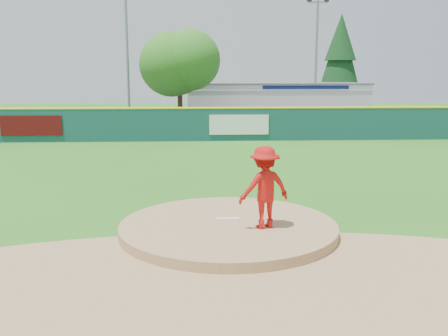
{
  "coord_description": "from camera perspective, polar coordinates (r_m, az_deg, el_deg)",
  "views": [
    {
      "loc": [
        -0.77,
        -12.14,
        3.93
      ],
      "look_at": [
        0.0,
        2.0,
        1.3
      ],
      "focal_mm": 40.0,
      "sensor_mm": 36.0,
      "label": 1
    }
  ],
  "objects": [
    {
      "name": "ground",
      "position": [
        12.78,
        0.49,
        -7.38
      ],
      "size": [
        120.0,
        120.0,
        0.0
      ],
      "primitive_type": "plane",
      "color": "#286B19",
      "rests_on": "ground"
    },
    {
      "name": "pitchers_mound",
      "position": [
        12.78,
        0.49,
        -7.38
      ],
      "size": [
        5.5,
        5.5,
        0.5
      ],
      "primitive_type": "cylinder",
      "color": "#9E774C",
      "rests_on": "ground"
    },
    {
      "name": "pitching_rubber",
      "position": [
        12.99,
        0.41,
        -5.84
      ],
      "size": [
        0.6,
        0.15,
        0.04
      ],
      "primitive_type": "cube",
      "color": "white",
      "rests_on": "pitchers_mound"
    },
    {
      "name": "infield_dirt_arc",
      "position": [
        9.98,
        1.6,
        -12.65
      ],
      "size": [
        15.4,
        15.4,
        0.01
      ],
      "primitive_type": "cylinder",
      "color": "#9E774C",
      "rests_on": "ground"
    },
    {
      "name": "parking_lot",
      "position": [
        39.34,
        -1.98,
        4.8
      ],
      "size": [
        44.0,
        16.0,
        0.02
      ],
      "primitive_type": "cube",
      "color": "#38383A",
      "rests_on": "ground"
    },
    {
      "name": "pitcher",
      "position": [
        12.16,
        4.65,
        -2.21
      ],
      "size": [
        1.48,
        1.13,
        2.02
      ],
      "primitive_type": "imported",
      "rotation": [
        0.0,
        0.0,
        3.47
      ],
      "color": "red",
      "rests_on": "pitchers_mound"
    },
    {
      "name": "van",
      "position": [
        36.52,
        1.31,
        5.41
      ],
      "size": [
        5.19,
        3.89,
        1.31
      ],
      "primitive_type": "imported",
      "rotation": [
        0.0,
        0.0,
        1.16
      ],
      "color": "white",
      "rests_on": "parking_lot"
    },
    {
      "name": "pool_building_grp",
      "position": [
        44.71,
        5.65,
        7.57
      ],
      "size": [
        15.2,
        8.2,
        3.31
      ],
      "color": "silver",
      "rests_on": "ground"
    },
    {
      "name": "fence_banners",
      "position": [
        30.42,
        -9.99,
        4.84
      ],
      "size": [
        15.96,
        0.04,
        1.2
      ],
      "color": "#500B0C",
      "rests_on": "ground"
    },
    {
      "name": "playground_slide",
      "position": [
        36.45,
        -21.89,
        4.92
      ],
      "size": [
        1.08,
        3.04,
        1.67
      ],
      "color": "blue",
      "rests_on": "ground"
    },
    {
      "name": "outfield_fence",
      "position": [
        30.28,
        -1.65,
        5.14
      ],
      "size": [
        40.0,
        0.14,
        2.07
      ],
      "color": "#144343",
      "rests_on": "ground"
    },
    {
      "name": "deciduous_tree",
      "position": [
        37.17,
        -5.11,
        11.45
      ],
      "size": [
        5.6,
        5.6,
        7.36
      ],
      "color": "#382314",
      "rests_on": "ground"
    },
    {
      "name": "conifer_tree",
      "position": [
        50.1,
        13.14,
        12.1
      ],
      "size": [
        4.4,
        4.4,
        9.5
      ],
      "color": "#382314",
      "rests_on": "ground"
    },
    {
      "name": "light_pole_left",
      "position": [
        39.54,
        -11.01,
        13.41
      ],
      "size": [
        1.75,
        0.25,
        11.0
      ],
      "color": "gray",
      "rests_on": "ground"
    },
    {
      "name": "light_pole_right",
      "position": [
        42.31,
        10.49,
        12.54
      ],
      "size": [
        1.75,
        0.25,
        10.0
      ],
      "color": "gray",
      "rests_on": "ground"
    }
  ]
}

